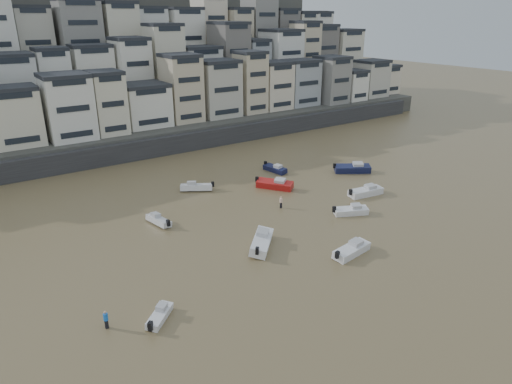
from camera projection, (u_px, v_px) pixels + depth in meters
harbor_wall at (157, 146)px, 86.52m from camera, size 140.00×3.00×3.50m
hillside at (108, 65)px, 115.41m from camera, size 141.04×66.00×50.00m
boat_a at (352, 248)px, 50.98m from camera, size 5.80×2.64×1.53m
boat_b at (351, 210)px, 61.22m from camera, size 5.26×3.61×1.37m
boat_c at (262, 240)px, 52.50m from camera, size 6.10×6.18×1.78m
boat_d at (366, 190)px, 67.61m from camera, size 6.18×2.71×1.63m
boat_e at (275, 183)px, 70.27m from camera, size 5.19×6.22×1.68m
boat_f at (159, 219)px, 58.51m from camera, size 2.30×4.66×1.22m
boat_g at (353, 167)px, 77.37m from camera, size 6.69×5.37×1.79m
boat_h at (196, 186)px, 69.54m from camera, size 5.42×4.24×1.44m
boat_i at (275, 168)px, 77.80m from camera, size 2.30×5.18×1.37m
boat_j at (160, 314)px, 40.20m from camera, size 3.77×3.65×1.08m
person_blue at (106, 320)px, 38.98m from camera, size 0.44×0.44×1.74m
person_pink at (281, 202)px, 63.20m from camera, size 0.44×0.44×1.74m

